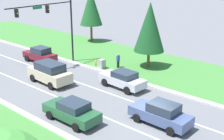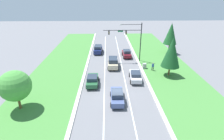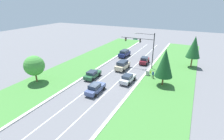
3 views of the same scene
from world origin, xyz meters
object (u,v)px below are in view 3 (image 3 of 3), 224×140
silver_sedan (128,78)px  burgundy_sedan (144,60)px  conifer_near_right_tree (194,47)px  navy_suv (124,53)px  champagne_suv (122,65)px  slate_blue_sedan (95,88)px  pedestrian (153,74)px  oak_near_left_tree (34,66)px  traffic_signal_mast (144,45)px  fire_hydrant (151,72)px  conifer_far_right_tree (165,63)px  utility_cabinet (148,73)px  forest_sedan (92,74)px

silver_sedan → burgundy_sedan: 12.40m
conifer_near_right_tree → navy_suv: bearing=177.3°
champagne_suv → silver_sedan: champagne_suv is taller
slate_blue_sedan → burgundy_sedan: 19.22m
navy_suv → pedestrian: bearing=-43.3°
navy_suv → champagne_suv: bearing=-67.2°
oak_near_left_tree → pedestrian: bearing=30.0°
silver_sedan → oak_near_left_tree: 18.53m
traffic_signal_mast → fire_hydrant: 6.81m
burgundy_sedan → conifer_near_right_tree: size_ratio=0.57×
conifer_near_right_tree → oak_near_left_tree: conifer_near_right_tree is taller
navy_suv → oak_near_left_tree: (-9.32, -23.72, 2.46)m
champagne_suv → conifer_far_right_tree: bearing=-20.7°
traffic_signal_mast → utility_cabinet: 7.23m
conifer_far_right_tree → utility_cabinet: bearing=138.1°
oak_near_left_tree → fire_hydrant: bearing=36.3°
pedestrian → conifer_near_right_tree: (6.79, 10.93, 4.15)m
forest_sedan → conifer_far_right_tree: 14.80m
pedestrian → oak_near_left_tree: (-20.64, -11.92, 2.53)m
forest_sedan → utility_cabinet: size_ratio=4.18×
utility_cabinet → oak_near_left_tree: 23.42m
navy_suv → burgundy_sedan: bearing=-23.1°
oak_near_left_tree → forest_sedan: bearing=35.8°
traffic_signal_mast → conifer_near_right_tree: traffic_signal_mast is taller
utility_cabinet → conifer_far_right_tree: (3.87, -3.47, 4.01)m
conifer_near_right_tree → traffic_signal_mast: bearing=-153.5°
traffic_signal_mast → forest_sedan: (-7.62, -10.96, -4.85)m
utility_cabinet → conifer_near_right_tree: size_ratio=0.14×
fire_hydrant → conifer_near_right_tree: bearing=47.2°
silver_sedan → oak_near_left_tree: (-16.56, -7.89, 2.62)m
champagne_suv → navy_suv: 10.37m
traffic_signal_mast → silver_sedan: 10.77m
slate_blue_sedan → oak_near_left_tree: 13.29m
traffic_signal_mast → conifer_far_right_tree: size_ratio=1.18×
utility_cabinet → oak_near_left_tree: (-19.22, -13.07, 2.92)m
traffic_signal_mast → fire_hydrant: (2.83, -3.18, -5.32)m
burgundy_sedan → fire_hydrant: size_ratio=6.28×
pedestrian → fire_hydrant: bearing=-71.2°
burgundy_sedan → conifer_far_right_tree: 13.17m
traffic_signal_mast → burgundy_sedan: size_ratio=1.94×
forest_sedan → pedestrian: bearing=23.9°
champagne_suv → burgundy_sedan: size_ratio=1.11×
slate_blue_sedan → conifer_far_right_tree: size_ratio=0.64×
forest_sedan → conifer_far_right_tree: (13.99, 3.03, 3.75)m
slate_blue_sedan → navy_suv: bearing=99.8°
navy_suv → conifer_far_right_tree: 20.04m
conifer_near_right_tree → pedestrian: bearing=-121.8°
pedestrian → slate_blue_sedan: bearing=48.7°
silver_sedan → slate_blue_sedan: (-3.60, -6.52, 0.01)m
traffic_signal_mast → fire_hydrant: traffic_signal_mast is taller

